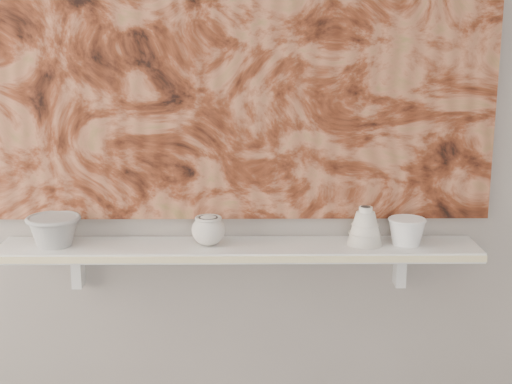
{
  "coord_description": "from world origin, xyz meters",
  "views": [
    {
      "loc": [
        0.03,
        -0.49,
        1.55
      ],
      "look_at": [
        0.05,
        1.49,
        1.09
      ],
      "focal_mm": 50.0,
      "sensor_mm": 36.0,
      "label": 1
    }
  ],
  "objects_px": {
    "painting": "(238,31)",
    "shelf": "(239,250)",
    "cup_cream": "(208,230)",
    "bell_vessel": "(365,226)",
    "bowl_grey": "(54,230)",
    "bowl_white": "(407,231)"
  },
  "relations": [
    {
      "from": "painting",
      "to": "shelf",
      "type": "bearing_deg",
      "value": -90.0
    },
    {
      "from": "painting",
      "to": "cup_cream",
      "type": "xyz_separation_m",
      "value": [
        -0.09,
        -0.08,
        -0.57
      ]
    },
    {
      "from": "painting",
      "to": "bell_vessel",
      "type": "relative_size",
      "value": 13.09
    },
    {
      "from": "bowl_grey",
      "to": "bell_vessel",
      "type": "distance_m",
      "value": 0.91
    },
    {
      "from": "bell_vessel",
      "to": "bowl_white",
      "type": "distance_m",
      "value": 0.12
    },
    {
      "from": "shelf",
      "to": "bowl_grey",
      "type": "height_order",
      "value": "bowl_grey"
    },
    {
      "from": "shelf",
      "to": "cup_cream",
      "type": "relative_size",
      "value": 14.36
    },
    {
      "from": "painting",
      "to": "bell_vessel",
      "type": "xyz_separation_m",
      "value": [
        0.37,
        -0.08,
        -0.55
      ]
    },
    {
      "from": "cup_cream",
      "to": "bell_vessel",
      "type": "distance_m",
      "value": 0.46
    },
    {
      "from": "bell_vessel",
      "to": "painting",
      "type": "bearing_deg",
      "value": 167.69
    },
    {
      "from": "cup_cream",
      "to": "bell_vessel",
      "type": "xyz_separation_m",
      "value": [
        0.46,
        0.0,
        0.01
      ]
    },
    {
      "from": "bowl_grey",
      "to": "painting",
      "type": "bearing_deg",
      "value": 8.53
    },
    {
      "from": "shelf",
      "to": "bowl_grey",
      "type": "bearing_deg",
      "value": 180.0
    },
    {
      "from": "bowl_white",
      "to": "painting",
      "type": "bearing_deg",
      "value": 170.69
    },
    {
      "from": "shelf",
      "to": "painting",
      "type": "distance_m",
      "value": 0.63
    },
    {
      "from": "painting",
      "to": "cup_cream",
      "type": "relative_size",
      "value": 15.38
    },
    {
      "from": "shelf",
      "to": "cup_cream",
      "type": "distance_m",
      "value": 0.11
    },
    {
      "from": "cup_cream",
      "to": "bowl_grey",
      "type": "bearing_deg",
      "value": 180.0
    },
    {
      "from": "bowl_grey",
      "to": "bowl_white",
      "type": "bearing_deg",
      "value": 0.0
    },
    {
      "from": "painting",
      "to": "bowl_white",
      "type": "relative_size",
      "value": 13.58
    },
    {
      "from": "bell_vessel",
      "to": "bowl_white",
      "type": "bearing_deg",
      "value": 0.0
    },
    {
      "from": "bell_vessel",
      "to": "shelf",
      "type": "bearing_deg",
      "value": 180.0
    }
  ]
}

